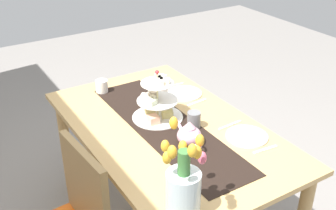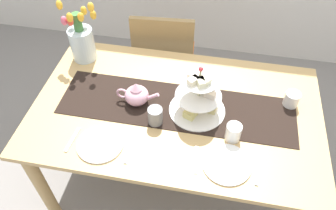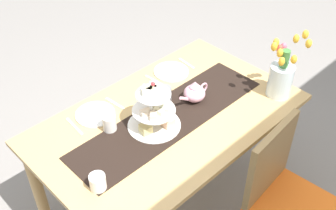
{
  "view_description": "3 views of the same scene",
  "coord_description": "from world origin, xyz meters",
  "px_view_note": "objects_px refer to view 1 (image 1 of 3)",
  "views": [
    {
      "loc": [
        -1.75,
        1.08,
        1.99
      ],
      "look_at": [
        0.07,
        -0.04,
        0.84
      ],
      "focal_mm": 44.78,
      "sensor_mm": 36.0,
      "label": 1
    },
    {
      "loc": [
        0.18,
        -1.19,
        2.08
      ],
      "look_at": [
        -0.04,
        -0.02,
        0.78
      ],
      "focal_mm": 35.4,
      "sensor_mm": 36.0,
      "label": 2
    },
    {
      "loc": [
        1.26,
        1.29,
        2.33
      ],
      "look_at": [
        0.02,
        0.02,
        0.86
      ],
      "focal_mm": 44.4,
      "sensor_mm": 36.0,
      "label": 3
    }
  ],
  "objects_px": {
    "dining_table": "(168,142)",
    "dinner_plate_right": "(184,93)",
    "teapot": "(189,135)",
    "mug_white_text": "(162,92)",
    "cream_jug": "(102,86)",
    "mug_grey": "(194,120)",
    "fork_left": "(265,149)",
    "tulip_vase": "(184,186)",
    "fork_right": "(197,102)",
    "dinner_plate_left": "(247,136)",
    "knife_left": "(230,125)",
    "knife_right": "(172,86)",
    "tiered_cake_stand": "(157,103)"
  },
  "relations": [
    {
      "from": "dining_table",
      "to": "dinner_plate_right",
      "type": "height_order",
      "value": "dinner_plate_right"
    },
    {
      "from": "teapot",
      "to": "mug_white_text",
      "type": "height_order",
      "value": "teapot"
    },
    {
      "from": "cream_jug",
      "to": "mug_grey",
      "type": "distance_m",
      "value": 0.74
    },
    {
      "from": "cream_jug",
      "to": "mug_white_text",
      "type": "height_order",
      "value": "mug_white_text"
    },
    {
      "from": "dinner_plate_right",
      "to": "mug_grey",
      "type": "xyz_separation_m",
      "value": [
        -0.38,
        0.19,
        0.05
      ]
    },
    {
      "from": "fork_left",
      "to": "mug_white_text",
      "type": "relative_size",
      "value": 1.58
    },
    {
      "from": "tulip_vase",
      "to": "fork_right",
      "type": "distance_m",
      "value": 1.01
    },
    {
      "from": "tulip_vase",
      "to": "fork_left",
      "type": "bearing_deg",
      "value": -75.26
    },
    {
      "from": "teapot",
      "to": "dinner_plate_right",
      "type": "bearing_deg",
      "value": -31.19
    },
    {
      "from": "dinner_plate_left",
      "to": "knife_left",
      "type": "xyz_separation_m",
      "value": [
        0.14,
        0.0,
        -0.0
      ]
    },
    {
      "from": "fork_left",
      "to": "knife_right",
      "type": "xyz_separation_m",
      "value": [
        0.91,
        0.0,
        0.0
      ]
    },
    {
      "from": "dinner_plate_left",
      "to": "knife_right",
      "type": "relative_size",
      "value": 1.35
    },
    {
      "from": "dining_table",
      "to": "tiered_cake_stand",
      "type": "height_order",
      "value": "tiered_cake_stand"
    },
    {
      "from": "dinner_plate_left",
      "to": "fork_right",
      "type": "height_order",
      "value": "dinner_plate_left"
    },
    {
      "from": "dining_table",
      "to": "tulip_vase",
      "type": "height_order",
      "value": "tulip_vase"
    },
    {
      "from": "cream_jug",
      "to": "tiered_cake_stand",
      "type": "bearing_deg",
      "value": -164.65
    },
    {
      "from": "fork_left",
      "to": "mug_grey",
      "type": "xyz_separation_m",
      "value": [
        0.38,
        0.19,
        0.05
      ]
    },
    {
      "from": "cream_jug",
      "to": "dinner_plate_left",
      "type": "height_order",
      "value": "cream_jug"
    },
    {
      "from": "teapot",
      "to": "mug_grey",
      "type": "xyz_separation_m",
      "value": [
        0.13,
        -0.12,
        -0.01
      ]
    },
    {
      "from": "teapot",
      "to": "cream_jug",
      "type": "height_order",
      "value": "teapot"
    },
    {
      "from": "knife_right",
      "to": "mug_grey",
      "type": "distance_m",
      "value": 0.56
    },
    {
      "from": "tiered_cake_stand",
      "to": "mug_white_text",
      "type": "bearing_deg",
      "value": -38.26
    },
    {
      "from": "fork_right",
      "to": "mug_grey",
      "type": "distance_m",
      "value": 0.31
    },
    {
      "from": "fork_right",
      "to": "fork_left",
      "type": "bearing_deg",
      "value": 180.0
    },
    {
      "from": "tiered_cake_stand",
      "to": "mug_grey",
      "type": "xyz_separation_m",
      "value": [
        -0.2,
        -0.12,
        -0.05
      ]
    },
    {
      "from": "fork_left",
      "to": "fork_right",
      "type": "distance_m",
      "value": 0.62
    },
    {
      "from": "fork_right",
      "to": "knife_right",
      "type": "distance_m",
      "value": 0.29
    },
    {
      "from": "dining_table",
      "to": "cream_jug",
      "type": "relative_size",
      "value": 18.27
    },
    {
      "from": "dinner_plate_right",
      "to": "mug_white_text",
      "type": "xyz_separation_m",
      "value": [
        0.02,
        0.16,
        0.04
      ]
    },
    {
      "from": "fork_right",
      "to": "mug_grey",
      "type": "height_order",
      "value": "mug_grey"
    },
    {
      "from": "cream_jug",
      "to": "knife_left",
      "type": "bearing_deg",
      "value": -150.25
    },
    {
      "from": "tulip_vase",
      "to": "knife_right",
      "type": "distance_m",
      "value": 1.25
    },
    {
      "from": "tulip_vase",
      "to": "knife_left",
      "type": "xyz_separation_m",
      "value": [
        0.45,
        -0.62,
        -0.14
      ]
    },
    {
      "from": "knife_right",
      "to": "dinner_plate_left",
      "type": "bearing_deg",
      "value": 180.0
    },
    {
      "from": "dinner_plate_right",
      "to": "mug_white_text",
      "type": "relative_size",
      "value": 2.42
    },
    {
      "from": "dining_table",
      "to": "mug_white_text",
      "type": "height_order",
      "value": "mug_white_text"
    },
    {
      "from": "teapot",
      "to": "dinner_plate_right",
      "type": "relative_size",
      "value": 1.04
    },
    {
      "from": "cream_jug",
      "to": "dining_table",
      "type": "bearing_deg",
      "value": -167.08
    },
    {
      "from": "fork_left",
      "to": "knife_left",
      "type": "bearing_deg",
      "value": 0.0
    },
    {
      "from": "teapot",
      "to": "mug_white_text",
      "type": "distance_m",
      "value": 0.55
    },
    {
      "from": "knife_right",
      "to": "knife_left",
      "type": "bearing_deg",
      "value": 180.0
    },
    {
      "from": "dinner_plate_left",
      "to": "fork_left",
      "type": "height_order",
      "value": "dinner_plate_left"
    },
    {
      "from": "tulip_vase",
      "to": "dinner_plate_right",
      "type": "height_order",
      "value": "tulip_vase"
    },
    {
      "from": "tiered_cake_stand",
      "to": "cream_jug",
      "type": "relative_size",
      "value": 3.58
    },
    {
      "from": "tiered_cake_stand",
      "to": "mug_white_text",
      "type": "xyz_separation_m",
      "value": [
        0.19,
        -0.15,
        -0.05
      ]
    },
    {
      "from": "tulip_vase",
      "to": "dinner_plate_right",
      "type": "relative_size",
      "value": 1.82
    },
    {
      "from": "teapot",
      "to": "dinner_plate_right",
      "type": "xyz_separation_m",
      "value": [
        0.51,
        -0.31,
        -0.05
      ]
    },
    {
      "from": "cream_jug",
      "to": "mug_white_text",
      "type": "relative_size",
      "value": 0.89
    },
    {
      "from": "knife_left",
      "to": "tiered_cake_stand",
      "type": "bearing_deg",
      "value": 46.86
    },
    {
      "from": "tiered_cake_stand",
      "to": "teapot",
      "type": "distance_m",
      "value": 0.33
    }
  ]
}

